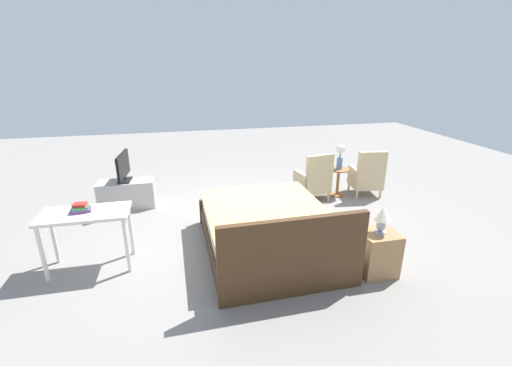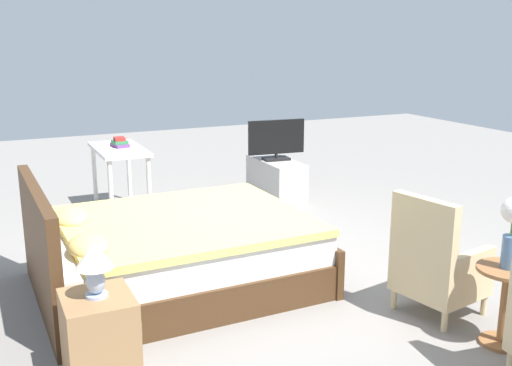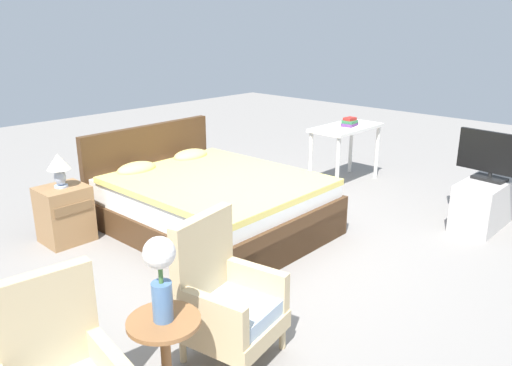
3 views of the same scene
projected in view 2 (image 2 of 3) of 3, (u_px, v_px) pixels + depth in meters
ground_plane at (268, 267)px, 5.35m from camera, size 16.00×16.00×0.00m
bed at (171, 253)px, 4.87m from camera, size 1.73×2.20×0.96m
armchair_by_window_right at (436, 266)px, 4.38m from camera, size 0.63×0.63×0.92m
side_table at (505, 297)px, 3.95m from camera, size 0.40×0.40×0.55m
nightstand at (100, 340)px, 3.52m from camera, size 0.44×0.41×0.56m
table_lamp at (94, 262)px, 3.40m from camera, size 0.22×0.22×0.33m
tv_stand at (276, 179)px, 7.56m from camera, size 0.96×0.40×0.49m
tv_flatscreen at (276, 139)px, 7.44m from camera, size 0.23×0.73×0.50m
vanity_desk at (119, 158)px, 6.85m from camera, size 1.04×0.52×0.77m
book_stack at (120, 143)px, 6.85m from camera, size 0.25×0.19×0.11m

